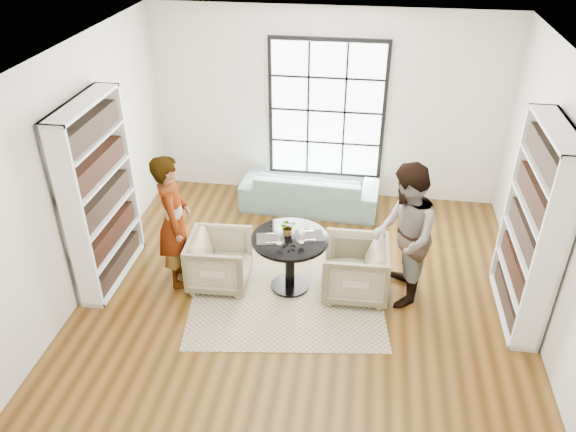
% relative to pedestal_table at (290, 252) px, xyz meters
% --- Properties ---
extents(ground, '(6.00, 6.00, 0.00)m').
position_rel_pedestal_table_xyz_m(ground, '(0.19, -0.37, -0.55)').
color(ground, brown).
extents(room_shell, '(6.00, 6.01, 6.00)m').
position_rel_pedestal_table_xyz_m(room_shell, '(0.19, 0.17, 0.70)').
color(room_shell, silver).
rests_on(room_shell, ground).
extents(rug, '(2.67, 2.67, 0.01)m').
position_rel_pedestal_table_xyz_m(rug, '(-0.04, 0.00, -0.55)').
color(rug, tan).
rests_on(rug, ground).
extents(pedestal_table, '(0.96, 0.96, 0.76)m').
position_rel_pedestal_table_xyz_m(pedestal_table, '(0.00, 0.00, 0.00)').
color(pedestal_table, black).
rests_on(pedestal_table, ground).
extents(sofa, '(2.18, 0.94, 0.63)m').
position_rel_pedestal_table_xyz_m(sofa, '(0.02, 2.08, -0.24)').
color(sofa, gray).
rests_on(sofa, ground).
extents(armchair_left, '(0.81, 0.79, 0.70)m').
position_rel_pedestal_table_xyz_m(armchair_left, '(-0.90, -0.04, -0.20)').
color(armchair_left, tan).
rests_on(armchair_left, ground).
extents(armchair_right, '(0.83, 0.81, 0.74)m').
position_rel_pedestal_table_xyz_m(armchair_right, '(0.82, 0.01, -0.18)').
color(armchair_right, tan).
rests_on(armchair_right, ground).
extents(person_left, '(0.59, 0.75, 1.79)m').
position_rel_pedestal_table_xyz_m(person_left, '(-1.45, -0.04, 0.34)').
color(person_left, gray).
rests_on(person_left, ground).
extents(person_right, '(0.75, 0.93, 1.83)m').
position_rel_pedestal_table_xyz_m(person_right, '(1.37, 0.01, 0.36)').
color(person_right, gray).
rests_on(person_right, ground).
extents(placemat_left, '(0.39, 0.33, 0.01)m').
position_rel_pedestal_table_xyz_m(placemat_left, '(-0.23, -0.06, 0.21)').
color(placemat_left, '#272422').
rests_on(placemat_left, pedestal_table).
extents(placemat_right, '(0.39, 0.33, 0.01)m').
position_rel_pedestal_table_xyz_m(placemat_right, '(0.23, 0.07, 0.21)').
color(placemat_right, '#272422').
rests_on(placemat_right, pedestal_table).
extents(cutlery_left, '(0.18, 0.24, 0.01)m').
position_rel_pedestal_table_xyz_m(cutlery_left, '(-0.23, -0.06, 0.22)').
color(cutlery_left, silver).
rests_on(cutlery_left, placemat_left).
extents(cutlery_right, '(0.18, 0.24, 0.01)m').
position_rel_pedestal_table_xyz_m(cutlery_right, '(0.23, 0.07, 0.22)').
color(cutlery_right, silver).
rests_on(cutlery_right, placemat_right).
extents(wine_glass_left, '(0.09, 0.09, 0.21)m').
position_rel_pedestal_table_xyz_m(wine_glass_left, '(-0.11, -0.14, 0.36)').
color(wine_glass_left, silver).
rests_on(wine_glass_left, pedestal_table).
extents(wine_glass_right, '(0.08, 0.08, 0.18)m').
position_rel_pedestal_table_xyz_m(wine_glass_right, '(0.15, -0.08, 0.34)').
color(wine_glass_right, silver).
rests_on(wine_glass_right, pedestal_table).
extents(flower_centerpiece, '(0.23, 0.21, 0.22)m').
position_rel_pedestal_table_xyz_m(flower_centerpiece, '(-0.04, 0.07, 0.32)').
color(flower_centerpiece, gray).
rests_on(flower_centerpiece, pedestal_table).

